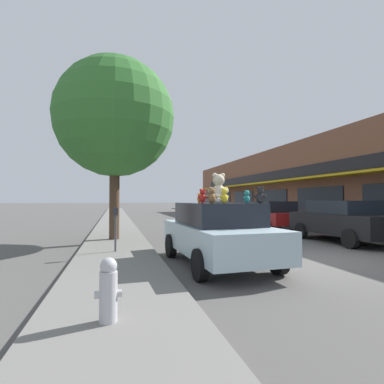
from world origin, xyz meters
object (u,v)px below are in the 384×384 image
Objects in this scene: plush_art_car at (218,232)px; teddy_bear_orange at (200,198)px; teddy_bear_blue at (218,198)px; parked_car_far_right at (273,214)px; fire_hydrant at (108,290)px; teddy_bear_yellow at (224,196)px; teddy_bear_white at (218,199)px; teddy_bear_brown at (212,196)px; parking_meter at (116,223)px; teddy_bear_red at (203,196)px; street_tree at (115,118)px; teddy_bear_giant at (219,188)px; teddy_bear_black at (260,195)px; parked_car_far_center at (342,220)px; teddy_bear_teal at (247,197)px.

plush_art_car is 15.84× the size of teddy_bear_orange.
teddy_bear_blue reaches higher than plush_art_car.
teddy_bear_blue is 0.07× the size of parked_car_far_right.
fire_hydrant is (-2.80, -3.84, -1.15)m from teddy_bear_blue.
teddy_bear_orange is 1.61m from teddy_bear_yellow.
teddy_bear_brown is at bearing 103.67° from teddy_bear_white.
teddy_bear_brown is 0.29× the size of parking_meter.
plush_art_car is 1.07m from teddy_bear_red.
street_tree is 8.76× the size of fire_hydrant.
teddy_bear_black is at bearing 117.63° from teddy_bear_giant.
parked_car_far_right reaches higher than fire_hydrant.
plush_art_car is 1.21m from teddy_bear_brown.
teddy_bear_white reaches higher than fire_hydrant.
teddy_bear_giant is 0.61× the size of parking_meter.
teddy_bear_brown is at bearing 4.52° from teddy_bear_blue.
plush_art_car is at bearing 51.89° from teddy_bear_giant.
teddy_bear_orange is 0.07× the size of parked_car_far_right.
teddy_bear_red is 0.46m from teddy_bear_blue.
teddy_bear_orange is 2.56m from parking_meter.
street_tree is (-8.58, 2.00, 3.94)m from parked_car_far_center.
teddy_bear_yellow is at bearing 16.80° from teddy_bear_blue.
parked_car_far_right is 5.10× the size of fire_hydrant.
parked_car_far_right is 10.01m from street_tree.
parked_car_far_right is (6.27, 7.05, -0.88)m from teddy_bear_orange.
teddy_bear_giant is 3.22m from parking_meter.
teddy_bear_blue is (0.20, 0.52, 0.87)m from plush_art_car.
teddy_bear_black is at bearing -60.68° from plush_art_car.
teddy_bear_red is 6.70m from parked_car_far_center.
teddy_bear_brown is at bearing -39.07° from teddy_bear_yellow.
parked_car_far_center reaches higher than parked_car_far_right.
teddy_bear_black is 4.15m from fire_hydrant.
teddy_bear_yellow is 0.28× the size of parking_meter.
teddy_bear_giant is 0.52m from teddy_bear_blue.
plush_art_car is at bearing -125.42° from teddy_bear_brown.
parked_car_far_right is at bearing -150.08° from teddy_bear_teal.
teddy_bear_brown reaches higher than parked_car_far_right.
teddy_bear_white is at bearing -5.92° from teddy_bear_black.
teddy_bear_red reaches higher than teddy_bear_teal.
teddy_bear_orange is 4.92m from fire_hydrant.
teddy_bear_brown reaches higher than teddy_bear_yellow.
teddy_bear_red reaches higher than plush_art_car.
parked_car_far_right is at bearing -127.67° from teddy_bear_giant.
teddy_bear_blue is (0.44, -0.31, -0.00)m from teddy_bear_orange.
teddy_bear_blue is (-0.34, 1.09, -0.02)m from teddy_bear_teal.
parked_car_far_right is at bearing 171.86° from teddy_bear_blue.
plush_art_car is at bearing -61.01° from street_tree.
teddy_bear_red is 0.48× the size of fire_hydrant.
teddy_bear_orange reaches higher than parking_meter.
plush_art_car is 1.12m from teddy_bear_giant.
fire_hydrant is at bearing -90.45° from street_tree.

